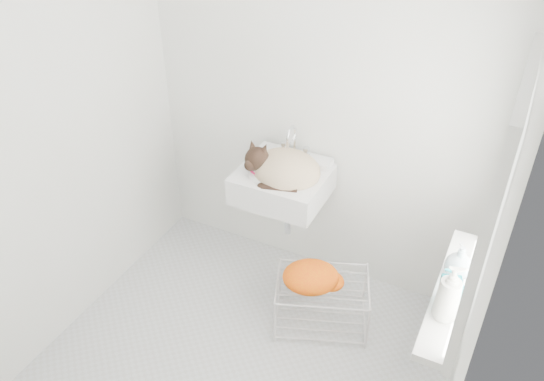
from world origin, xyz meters
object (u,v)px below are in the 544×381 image
at_px(wire_rack, 321,303).
at_px(bottle_a, 443,316).
at_px(bottle_b, 447,303).
at_px(sink, 282,172).
at_px(cat, 283,169).
at_px(bottle_c, 456,275).

relative_size(wire_rack, bottle_a, 2.30).
height_order(wire_rack, bottle_a, bottle_a).
height_order(bottle_a, bottle_b, bottle_a).
relative_size(bottle_a, bottle_b, 1.22).
bearing_deg(bottle_a, sink, 146.77).
height_order(cat, bottle_b, cat).
relative_size(sink, bottle_c, 3.20).
height_order(cat, wire_rack, cat).
bearing_deg(cat, sink, 125.69).
distance_m(sink, wire_rack, 0.84).
distance_m(bottle_b, bottle_c, 0.19).
bearing_deg(sink, wire_rack, -32.46).
bearing_deg(bottle_b, cat, 150.51).
distance_m(bottle_a, bottle_b, 0.09).
bearing_deg(bottle_c, sink, 158.25).
bearing_deg(sink, bottle_b, -29.89).
height_order(bottle_b, bottle_c, bottle_b).
xyz_separation_m(cat, bottle_b, (1.10, -0.62, -0.04)).
height_order(cat, bottle_c, cat).
distance_m(cat, bottle_b, 1.26).
height_order(sink, bottle_a, bottle_a).
distance_m(bottle_a, bottle_c, 0.28).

